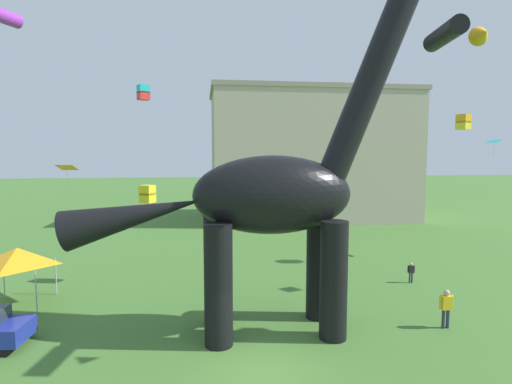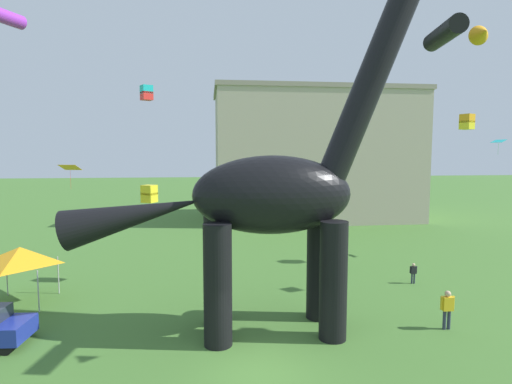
{
  "view_description": "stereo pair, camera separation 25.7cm",
  "coord_description": "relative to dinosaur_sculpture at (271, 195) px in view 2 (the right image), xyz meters",
  "views": [
    {
      "loc": [
        -2.07,
        -13.85,
        7.84
      ],
      "look_at": [
        0.28,
        4.04,
        6.11
      ],
      "focal_mm": 28.53,
      "sensor_mm": 36.0,
      "label": 1
    },
    {
      "loc": [
        -1.82,
        -13.88,
        7.84
      ],
      "look_at": [
        0.28,
        4.04,
        6.11
      ],
      "focal_mm": 28.53,
      "sensor_mm": 36.0,
      "label": 2
    }
  ],
  "objects": [
    {
      "name": "ground_plane",
      "position": [
        -0.83,
        -3.31,
        -6.05
      ],
      "size": [
        240.0,
        240.0,
        0.0
      ],
      "primitive_type": "plane",
      "color": "#42702D"
    },
    {
      "name": "dinosaur_sculpture",
      "position": [
        0.0,
        0.0,
        0.0
      ],
      "size": [
        16.0,
        3.39,
        16.73
      ],
      "rotation": [
        0.0,
        0.0,
        0.3
      ],
      "color": "black",
      "rests_on": "ground_plane"
    },
    {
      "name": "person_strolling_adult",
      "position": [
        9.54,
        5.42,
        -5.3
      ],
      "size": [
        0.46,
        0.2,
        1.24
      ],
      "rotation": [
        0.0,
        0.0,
        3.19
      ],
      "color": "#2D3347",
      "rests_on": "ground_plane"
    },
    {
      "name": "person_watching_child",
      "position": [
        7.84,
        -0.81,
        -4.98
      ],
      "size": [
        0.66,
        0.29,
        1.76
      ],
      "rotation": [
        0.0,
        0.0,
        5.09
      ],
      "color": "#2D3347",
      "rests_on": "ground_plane"
    },
    {
      "name": "person_vendor_side",
      "position": [
        6.34,
        8.94,
        -5.02
      ],
      "size": [
        0.64,
        0.28,
        1.7
      ],
      "rotation": [
        0.0,
        0.0,
        2.95
      ],
      "color": "#2D3347",
      "rests_on": "ground_plane"
    },
    {
      "name": "festival_canopy_tent",
      "position": [
        -12.41,
        4.72,
        -3.5
      ],
      "size": [
        3.15,
        3.15,
        3.0
      ],
      "color": "#B2B2B7",
      "rests_on": "ground_plane"
    },
    {
      "name": "kite_drifting",
      "position": [
        8.8,
        17.66,
        2.85
      ],
      "size": [
        0.85,
        0.85,
        1.02
      ],
      "color": "pink"
    },
    {
      "name": "kite_mid_right",
      "position": [
        -7.63,
        17.54,
        6.72
      ],
      "size": [
        1.14,
        1.14,
        1.19
      ],
      "color": "#19B2B7"
    },
    {
      "name": "kite_trailing",
      "position": [
        -11.47,
        10.05,
        0.87
      ],
      "size": [
        1.36,
        1.1,
        1.56
      ],
      "color": "orange"
    },
    {
      "name": "kite_high_left",
      "position": [
        5.55,
        -3.97,
        5.79
      ],
      "size": [
        2.11,
        2.34,
        0.67
      ],
      "color": "black"
    },
    {
      "name": "kite_high_right",
      "position": [
        -6.2,
        7.59,
        -0.64
      ],
      "size": [
        0.99,
        0.99,
        1.04
      ],
      "color": "yellow"
    },
    {
      "name": "kite_apex",
      "position": [
        15.0,
        9.11,
        3.93
      ],
      "size": [
        0.97,
        0.97,
        1.04
      ],
      "color": "orange"
    },
    {
      "name": "kite_mid_center",
      "position": [
        18.47,
        10.47,
        2.66
      ],
      "size": [
        0.89,
        1.04,
        1.13
      ],
      "color": "#19B2B7"
    },
    {
      "name": "background_building_block",
      "position": [
        9.91,
        30.66,
        1.55
      ],
      "size": [
        23.64,
        12.24,
        15.18
      ],
      "color": "#B7A893",
      "rests_on": "ground_plane"
    }
  ]
}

